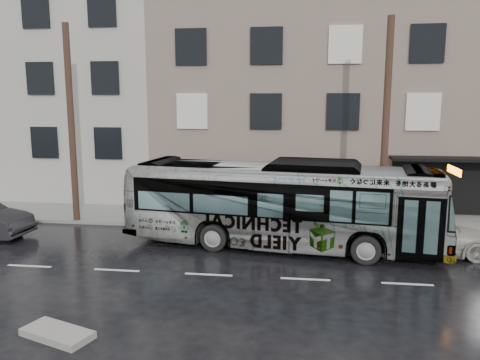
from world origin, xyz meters
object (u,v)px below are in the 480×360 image
object	(u,v)px
utility_pole_rear	(71,125)
sign_post	(408,204)
bus	(281,204)
utility_pole_front	(386,127)
white_sedan	(424,233)

from	to	relation	value
utility_pole_rear	sign_post	distance (m)	15.46
sign_post	bus	size ratio (longest dim) A/B	0.19
utility_pole_front	white_sedan	distance (m)	4.75
utility_pole_front	sign_post	distance (m)	3.48
white_sedan	bus	bearing A→B (deg)	92.46
sign_post	white_sedan	world-z (taller)	sign_post
bus	utility_pole_rear	bearing A→B (deg)	84.08
utility_pole_front	utility_pole_rear	world-z (taller)	same
utility_pole_rear	bus	bearing A→B (deg)	-13.78
utility_pole_front	sign_post	xyz separation A→B (m)	(1.10, 0.00, -3.30)
utility_pole_front	sign_post	world-z (taller)	utility_pole_front
white_sedan	utility_pole_front	bearing A→B (deg)	28.92
sign_post	white_sedan	size ratio (longest dim) A/B	0.46
utility_pole_rear	white_sedan	bearing A→B (deg)	-9.12
utility_pole_front	utility_pole_rear	distance (m)	14.00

